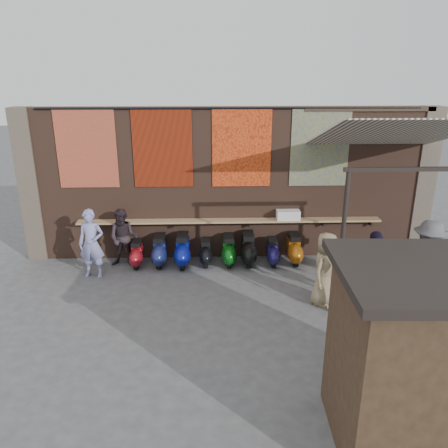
% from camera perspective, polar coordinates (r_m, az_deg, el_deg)
% --- Properties ---
extents(ground, '(70.00, 70.00, 0.00)m').
position_cam_1_polar(ground, '(9.84, 1.34, -10.04)').
color(ground, '#474749').
rests_on(ground, ground).
extents(brick_wall, '(10.00, 0.40, 4.00)m').
position_cam_1_polar(brick_wall, '(11.63, 0.70, 5.22)').
color(brick_wall, brown).
rests_on(brick_wall, ground).
extents(pier_left, '(0.50, 0.50, 4.00)m').
position_cam_1_polar(pier_left, '(12.53, -23.88, 4.60)').
color(pier_left, '#4C4238').
rests_on(pier_left, ground).
extents(pier_right, '(0.50, 0.50, 4.00)m').
position_cam_1_polar(pier_right, '(12.94, 24.47, 4.93)').
color(pier_right, '#4C4238').
rests_on(pier_right, ground).
extents(eating_counter, '(8.00, 0.32, 0.05)m').
position_cam_1_polar(eating_counter, '(11.52, 0.76, 0.43)').
color(eating_counter, '#9E7A51').
rests_on(eating_counter, brick_wall).
extents(shelf_box, '(0.60, 0.29, 0.25)m').
position_cam_1_polar(shelf_box, '(11.62, 8.38, 1.17)').
color(shelf_box, white).
rests_on(shelf_box, eating_counter).
extents(tapestry_redgold, '(1.50, 0.02, 2.00)m').
position_cam_1_polar(tapestry_redgold, '(11.62, -17.51, 9.38)').
color(tapestry_redgold, maroon).
rests_on(tapestry_redgold, brick_wall).
extents(tapestry_sun, '(1.50, 0.02, 2.00)m').
position_cam_1_polar(tapestry_sun, '(11.26, -8.03, 9.78)').
color(tapestry_sun, red).
rests_on(tapestry_sun, brick_wall).
extents(tapestry_orange, '(1.50, 0.02, 2.00)m').
position_cam_1_polar(tapestry_orange, '(11.23, 2.32, 9.92)').
color(tapestry_orange, '#DC4F1B').
rests_on(tapestry_orange, brick_wall).
extents(tapestry_multi, '(1.50, 0.02, 2.00)m').
position_cam_1_polar(tapestry_multi, '(11.54, 12.42, 9.75)').
color(tapestry_multi, navy).
rests_on(tapestry_multi, brick_wall).
extents(hang_rail, '(9.50, 0.06, 0.06)m').
position_cam_1_polar(hang_rail, '(11.09, 0.79, 14.92)').
color(hang_rail, black).
rests_on(hang_rail, brick_wall).
extents(scooter_stool_0, '(0.32, 0.71, 0.67)m').
position_cam_1_polar(scooter_stool_0, '(11.61, -11.30, -3.84)').
color(scooter_stool_0, maroon).
rests_on(scooter_stool_0, ground).
extents(scooter_stool_1, '(0.37, 0.83, 0.79)m').
position_cam_1_polar(scooter_stool_1, '(11.55, -8.39, -3.48)').
color(scooter_stool_1, navy).
rests_on(scooter_stool_1, ground).
extents(scooter_stool_2, '(0.39, 0.87, 0.83)m').
position_cam_1_polar(scooter_stool_2, '(11.44, -5.42, -3.47)').
color(scooter_stool_2, navy).
rests_on(scooter_stool_2, ground).
extents(scooter_stool_3, '(0.32, 0.71, 0.67)m').
position_cam_1_polar(scooter_stool_3, '(11.48, -2.37, -3.74)').
color(scooter_stool_3, black).
rests_on(scooter_stool_3, ground).
extents(scooter_stool_4, '(0.36, 0.81, 0.77)m').
position_cam_1_polar(scooter_stool_4, '(11.47, 0.61, -3.48)').
color(scooter_stool_4, '#0B4E12').
rests_on(scooter_stool_4, ground).
extents(scooter_stool_5, '(0.39, 0.87, 0.83)m').
position_cam_1_polar(scooter_stool_5, '(11.51, 3.18, -3.28)').
color(scooter_stool_5, black).
rests_on(scooter_stool_5, ground).
extents(scooter_stool_6, '(0.32, 0.72, 0.68)m').
position_cam_1_polar(scooter_stool_6, '(11.57, 6.35, -3.64)').
color(scooter_stool_6, '#19144B').
rests_on(scooter_stool_6, ground).
extents(scooter_stool_7, '(0.37, 0.82, 0.78)m').
position_cam_1_polar(scooter_stool_7, '(11.70, 9.13, -3.25)').
color(scooter_stool_7, '#974E0D').
rests_on(scooter_stool_7, ground).
extents(diner_left, '(0.66, 0.47, 1.72)m').
position_cam_1_polar(diner_left, '(11.11, -16.92, -2.47)').
color(diner_left, '#8286BE').
rests_on(diner_left, ground).
extents(diner_right, '(0.80, 0.65, 1.54)m').
position_cam_1_polar(diner_right, '(11.54, -12.99, -1.79)').
color(diner_right, '#2A2126').
rests_on(diner_right, ground).
extents(shopper_navy, '(1.06, 0.62, 1.70)m').
position_cam_1_polar(shopper_navy, '(9.86, 18.95, -5.56)').
color(shopper_navy, black).
rests_on(shopper_navy, ground).
extents(shopper_grey, '(1.38, 1.15, 1.86)m').
position_cam_1_polar(shopper_grey, '(10.47, 24.93, -4.42)').
color(shopper_grey, '#59585D').
rests_on(shopper_grey, ground).
extents(shopper_tan, '(0.92, 0.95, 1.64)m').
position_cam_1_polar(shopper_tan, '(9.64, 13.07, -5.74)').
color(shopper_tan, '#877656').
rests_on(shopper_tan, ground).
extents(market_stall, '(2.35, 1.80, 2.47)m').
position_cam_1_polar(market_stall, '(6.49, 25.20, -16.17)').
color(market_stall, black).
rests_on(market_stall, ground).
extents(stall_roof, '(2.63, 2.07, 0.12)m').
position_cam_1_polar(stall_roof, '(5.88, 26.97, -5.70)').
color(stall_roof, black).
rests_on(stall_roof, market_stall).
extents(stall_sign, '(1.20, 0.09, 0.50)m').
position_cam_1_polar(stall_sign, '(6.91, 22.92, -8.27)').
color(stall_sign, gold).
rests_on(stall_sign, market_stall).
extents(stall_shelf, '(1.90, 0.17, 0.06)m').
position_cam_1_polar(stall_shelf, '(7.34, 22.00, -14.47)').
color(stall_shelf, '#473321').
rests_on(stall_shelf, market_stall).
extents(awning_canvas, '(3.20, 3.28, 0.97)m').
position_cam_1_polar(awning_canvas, '(10.36, 21.31, 10.96)').
color(awning_canvas, beige).
rests_on(awning_canvas, brick_wall).
extents(awning_ledger, '(3.30, 0.08, 0.12)m').
position_cam_1_polar(awning_ledger, '(11.80, 18.58, 14.07)').
color(awning_ledger, '#33261C').
rests_on(awning_ledger, brick_wall).
extents(awning_header, '(3.00, 0.08, 0.08)m').
position_cam_1_polar(awning_header, '(9.08, 24.51, 6.54)').
color(awning_header, black).
rests_on(awning_header, awning_post_left).
extents(awning_post_left, '(0.09, 0.09, 3.10)m').
position_cam_1_polar(awning_post_left, '(8.99, 15.13, -2.71)').
color(awning_post_left, black).
rests_on(awning_post_left, ground).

